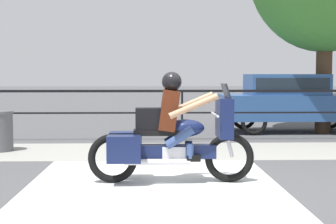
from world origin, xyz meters
TOP-DOWN VIEW (x-y plane):
  - ground_plane at (0.00, 0.00)m, footprint 120.00×120.00m
  - sidewalk_band at (0.00, 3.40)m, footprint 44.00×2.40m
  - crosswalk_band at (-0.70, -0.20)m, footprint 3.62×6.00m
  - fence_railing at (0.00, 5.08)m, footprint 36.00×0.05m
  - motorcycle at (-0.46, 0.33)m, footprint 2.45×0.76m
  - parked_car at (3.11, 6.85)m, footprint 4.06×1.63m

SIDE VIEW (x-z plane):
  - ground_plane at x=0.00m, z-range 0.00..0.00m
  - crosswalk_band at x=-0.70m, z-range 0.00..0.01m
  - sidewalk_band at x=0.00m, z-range 0.00..0.01m
  - motorcycle at x=-0.46m, z-range -0.11..1.52m
  - parked_car at x=3.11m, z-range 0.11..1.71m
  - fence_railing at x=0.00m, z-range 0.35..1.57m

